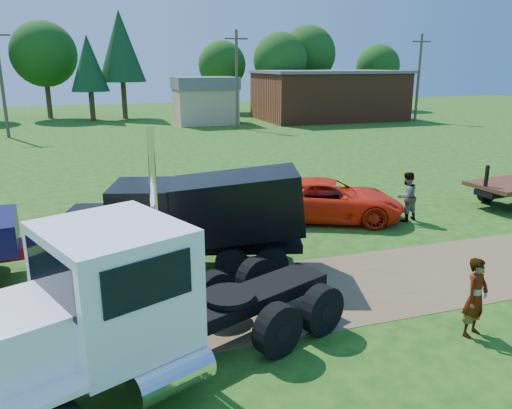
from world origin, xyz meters
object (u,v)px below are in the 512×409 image
object	(u,v)px
orange_pickup	(329,200)
spectator_a	(476,297)
white_semi_tractor	(122,309)
black_dump_truck	(194,216)

from	to	relation	value
orange_pickup	spectator_a	distance (m)	9.03
white_semi_tractor	spectator_a	size ratio (longest dim) A/B	4.35
orange_pickup	black_dump_truck	bearing A→B (deg)	142.18
white_semi_tractor	black_dump_truck	world-z (taller)	white_semi_tractor
spectator_a	white_semi_tractor	bearing A→B (deg)	155.67
orange_pickup	spectator_a	bearing A→B (deg)	-161.33
orange_pickup	white_semi_tractor	bearing A→B (deg)	159.14
white_semi_tractor	black_dump_truck	bearing A→B (deg)	42.51
spectator_a	black_dump_truck	bearing A→B (deg)	111.42
white_semi_tractor	spectator_a	bearing A→B (deg)	-26.66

